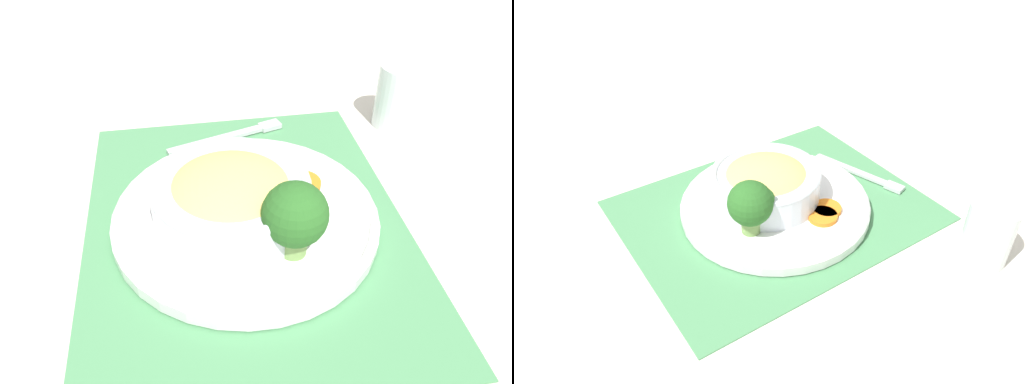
# 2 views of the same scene
# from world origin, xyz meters

# --- Properties ---
(ground_plane) EXTENTS (4.00, 4.00, 0.00)m
(ground_plane) POSITION_xyz_m (0.00, 0.00, 0.00)
(ground_plane) COLOR beige
(placemat) EXTENTS (0.51, 0.41, 0.00)m
(placemat) POSITION_xyz_m (0.00, 0.00, 0.00)
(placemat) COLOR #4C8C59
(placemat) RESTS_ON ground_plane
(plate) EXTENTS (0.32, 0.32, 0.02)m
(plate) POSITION_xyz_m (0.00, 0.00, 0.02)
(plate) COLOR white
(plate) RESTS_ON placemat
(bowl) EXTENTS (0.18, 0.18, 0.07)m
(bowl) POSITION_xyz_m (0.01, -0.02, 0.05)
(bowl) COLOR silver
(bowl) RESTS_ON plate
(broccoli_floret) EXTENTS (0.07, 0.07, 0.09)m
(broccoli_floret) POSITION_xyz_m (0.08, 0.04, 0.07)
(broccoli_floret) COLOR #759E51
(broccoli_floret) RESTS_ON plate
(carrot_slice_near) EXTENTS (0.05, 0.05, 0.01)m
(carrot_slice_near) POSITION_xyz_m (-0.03, 0.08, 0.02)
(carrot_slice_near) COLOR orange
(carrot_slice_near) RESTS_ON plate
(carrot_slice_middle) EXTENTS (0.05, 0.05, 0.01)m
(carrot_slice_middle) POSITION_xyz_m (-0.05, 0.07, 0.02)
(carrot_slice_middle) COLOR orange
(carrot_slice_middle) RESTS_ON plate
(water_glass) EXTENTS (0.07, 0.07, 0.10)m
(water_glass) POSITION_xyz_m (-0.18, 0.28, 0.04)
(water_glass) COLOR silver
(water_glass) RESTS_ON ground_plane
(fork) EXTENTS (0.06, 0.18, 0.01)m
(fork) POSITION_xyz_m (-0.19, 0.03, 0.01)
(fork) COLOR silver
(fork) RESTS_ON placemat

